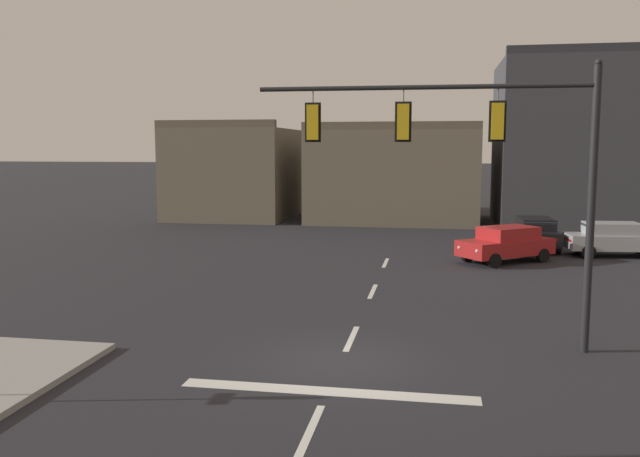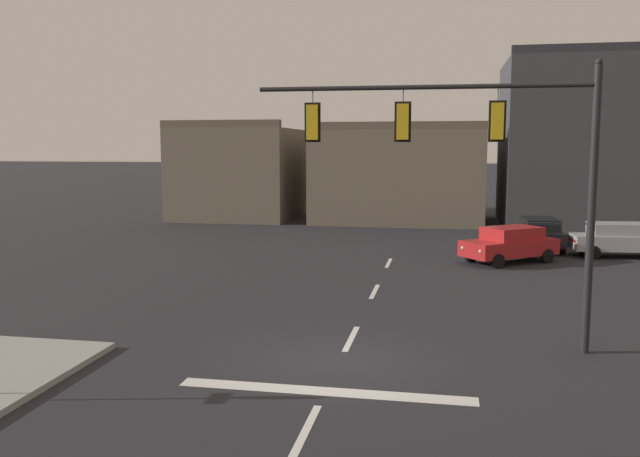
# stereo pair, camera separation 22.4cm
# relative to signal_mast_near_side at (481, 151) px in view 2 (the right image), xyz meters

# --- Properties ---
(ground_plane) EXTENTS (400.00, 400.00, 0.00)m
(ground_plane) POSITION_rel_signal_mast_near_side_xyz_m (-3.29, -1.83, -5.08)
(ground_plane) COLOR #232328
(stop_bar_paint) EXTENTS (6.40, 0.50, 0.01)m
(stop_bar_paint) POSITION_rel_signal_mast_near_side_xyz_m (-3.29, -3.83, -5.07)
(stop_bar_paint) COLOR silver
(stop_bar_paint) RESTS_ON ground
(lane_centreline) EXTENTS (0.16, 26.40, 0.01)m
(lane_centreline) POSITION_rel_signal_mast_near_side_xyz_m (-3.29, 0.17, -5.07)
(lane_centreline) COLOR silver
(lane_centreline) RESTS_ON ground
(signal_mast_near_side) EXTENTS (8.50, 0.43, 7.29)m
(signal_mast_near_side) POSITION_rel_signal_mast_near_side_xyz_m (0.00, 0.00, 0.00)
(signal_mast_near_side) COLOR black
(signal_mast_near_side) RESTS_ON ground
(car_lot_nearside) EXTENTS (2.10, 4.53, 1.61)m
(car_lot_nearside) POSITION_rel_signal_mast_near_side_xyz_m (3.86, 17.56, -4.22)
(car_lot_nearside) COLOR black
(car_lot_nearside) RESTS_ON ground
(car_lot_middle) EXTENTS (4.56, 2.20, 1.61)m
(car_lot_middle) POSITION_rel_signal_mast_near_side_xyz_m (7.27, 15.89, -4.22)
(car_lot_middle) COLOR #9EA0A5
(car_lot_middle) RESTS_ON ground
(car_lot_farside) EXTENTS (4.56, 4.15, 1.61)m
(car_lot_farside) POSITION_rel_signal_mast_near_side_xyz_m (2.05, 13.30, -4.22)
(car_lot_farside) COLOR #A81E1E
(car_lot_farside) RESTS_ON ground
(building_row) EXTENTS (32.27, 12.03, 11.29)m
(building_row) POSITION_rel_signal_mast_near_side_xyz_m (-2.67, 30.24, -0.96)
(building_row) COLOR #665B4C
(building_row) RESTS_ON ground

